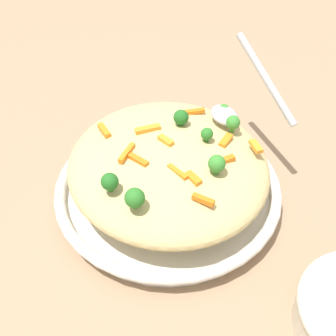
{
  "coord_description": "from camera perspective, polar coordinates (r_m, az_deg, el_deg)",
  "views": [
    {
      "loc": [
        -0.44,
        0.19,
        0.52
      ],
      "look_at": [
        0.0,
        0.0,
        0.07
      ],
      "focal_mm": 44.82,
      "sensor_mm": 36.0,
      "label": 1
    }
  ],
  "objects": [
    {
      "name": "pasta_mound",
      "position": [
        0.65,
        -0.0,
        0.47
      ],
      "size": [
        0.33,
        0.31,
        0.08
      ],
      "primitive_type": "ellipsoid",
      "color": "#D1BA7A",
      "rests_on": "serving_bowl"
    },
    {
      "name": "carrot_piece_7",
      "position": [
        0.55,
        4.47,
        -4.43
      ],
      "size": [
        0.03,
        0.02,
        0.01
      ],
      "primitive_type": "cube",
      "rotation": [
        0.0,
        0.0,
        3.8
      ],
      "color": "orange",
      "rests_on": "pasta_mound"
    },
    {
      "name": "broccoli_floret_3",
      "position": [
        0.63,
        5.32,
        4.61
      ],
      "size": [
        0.02,
        0.02,
        0.02
      ],
      "color": "#296820",
      "rests_on": "pasta_mound"
    },
    {
      "name": "carrot_piece_6",
      "position": [
        0.62,
        7.9,
        1.1
      ],
      "size": [
        0.01,
        0.03,
        0.01
      ],
      "primitive_type": "cube",
      "rotation": [
        0.0,
        0.0,
        1.62
      ],
      "color": "orange",
      "rests_on": "pasta_mound"
    },
    {
      "name": "carrot_piece_5",
      "position": [
        0.65,
        7.86,
        3.71
      ],
      "size": [
        0.03,
        0.03,
        0.01
      ],
      "primitive_type": "cube",
      "rotation": [
        0.0,
        0.0,
        2.19
      ],
      "color": "orange",
      "rests_on": "pasta_mound"
    },
    {
      "name": "broccoli_floret_2",
      "position": [
        0.7,
        7.6,
        7.82
      ],
      "size": [
        0.02,
        0.02,
        0.02
      ],
      "color": "#377928",
      "rests_on": "pasta_mound"
    },
    {
      "name": "carrot_piece_10",
      "position": [
        0.62,
        -5.63,
        2.05
      ],
      "size": [
        0.03,
        0.04,
        0.01
      ],
      "primitive_type": "cube",
      "rotation": [
        0.0,
        0.0,
        5.47
      ],
      "color": "orange",
      "rests_on": "pasta_mound"
    },
    {
      "name": "broccoli_floret_5",
      "position": [
        0.66,
        8.98,
        5.94
      ],
      "size": [
        0.02,
        0.02,
        0.03
      ],
      "color": "#377928",
      "rests_on": "pasta_mound"
    },
    {
      "name": "carrot_piece_11",
      "position": [
        0.65,
        11.86,
        2.91
      ],
      "size": [
        0.03,
        0.01,
        0.01
      ],
      "primitive_type": "cube",
      "rotation": [
        0.0,
        0.0,
        3.04
      ],
      "color": "orange",
      "rests_on": "pasta_mound"
    },
    {
      "name": "serving_bowl",
      "position": [
        0.69,
        -0.0,
        -2.9
      ],
      "size": [
        0.37,
        0.37,
        0.04
      ],
      "color": "white",
      "rests_on": "ground_plane"
    },
    {
      "name": "carrot_piece_2",
      "position": [
        0.71,
        3.4,
        7.66
      ],
      "size": [
        0.02,
        0.04,
        0.01
      ],
      "primitive_type": "cube",
      "rotation": [
        0.0,
        0.0,
        4.53
      ],
      "color": "orange",
      "rests_on": "pasta_mound"
    },
    {
      "name": "broccoli_floret_6",
      "position": [
        0.66,
        1.79,
        6.88
      ],
      "size": [
        0.02,
        0.02,
        0.03
      ],
      "color": "#205B1C",
      "rests_on": "pasta_mound"
    },
    {
      "name": "carrot_piece_1",
      "position": [
        0.66,
        -2.77,
        5.31
      ],
      "size": [
        0.01,
        0.04,
        0.01
      ],
      "primitive_type": "cube",
      "rotation": [
        0.0,
        0.0,
        1.49
      ],
      "color": "orange",
      "rests_on": "pasta_mound"
    },
    {
      "name": "broccoli_floret_4",
      "position": [
        0.58,
        6.65,
        0.57
      ],
      "size": [
        0.02,
        0.02,
        0.03
      ],
      "color": "#377928",
      "rests_on": "pasta_mound"
    },
    {
      "name": "ground_plane",
      "position": [
        0.71,
        -0.0,
        -4.14
      ],
      "size": [
        2.4,
        2.4,
        0.0
      ],
      "primitive_type": "plane",
      "color": "#9E7F60"
    },
    {
      "name": "carrot_piece_8",
      "position": [
        0.63,
        0.03,
        3.85
      ],
      "size": [
        0.03,
        0.02,
        0.01
      ],
      "primitive_type": "cube",
      "rotation": [
        0.0,
        0.0,
        3.5
      ],
      "color": "orange",
      "rests_on": "pasta_mound"
    },
    {
      "name": "carrot_piece_3",
      "position": [
        0.61,
        -4.07,
        1.12
      ],
      "size": [
        0.03,
        0.02,
        0.01
      ],
      "primitive_type": "cube",
      "rotation": [
        0.0,
        0.0,
        0.48
      ],
      "color": "orange",
      "rests_on": "pasta_mound"
    },
    {
      "name": "carrot_piece_9",
      "position": [
        0.67,
        -8.69,
        5.1
      ],
      "size": [
        0.03,
        0.01,
        0.01
      ],
      "primitive_type": "cube",
      "rotation": [
        0.0,
        0.0,
        3.24
      ],
      "color": "orange",
      "rests_on": "pasta_mound"
    },
    {
      "name": "carrot_piece_4",
      "position": [
        0.59,
        1.29,
        -0.49
      ],
      "size": [
        0.04,
        0.02,
        0.01
      ],
      "primitive_type": "cube",
      "rotation": [
        0.0,
        0.0,
        3.47
      ],
      "color": "orange",
      "rests_on": "pasta_mound"
    },
    {
      "name": "broccoli_floret_0",
      "position": [
        0.54,
        -4.54,
        -4.11
      ],
      "size": [
        0.03,
        0.03,
        0.03
      ],
      "color": "#296820",
      "rests_on": "pasta_mound"
    },
    {
      "name": "carrot_piece_0",
      "position": [
        0.58,
        3.46,
        -1.42
      ],
      "size": [
        0.03,
        0.02,
        0.01
      ],
      "primitive_type": "cube",
      "rotation": [
        0.0,
        0.0,
        0.23
      ],
      "color": "orange",
      "rests_on": "pasta_mound"
    },
    {
      "name": "broccoli_floret_1",
      "position": [
        0.57,
        -7.93,
        -1.88
      ],
      "size": [
        0.02,
        0.02,
        0.03
      ],
      "color": "#205B1C",
      "rests_on": "pasta_mound"
    },
    {
      "name": "serving_spoon",
      "position": [
        0.69,
        9.84,
        9.0
      ],
      "size": [
        0.16,
        0.11,
        0.1
      ],
      "color": "#B7B7BC",
      "rests_on": "pasta_mound"
    }
  ]
}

